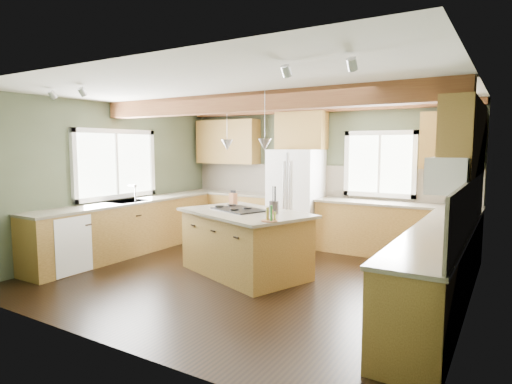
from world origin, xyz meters
The scene contains 37 objects.
floor centered at (0.00, 0.00, 0.00)m, with size 5.60×5.60×0.00m, color black.
ceiling centered at (0.00, 0.00, 2.60)m, with size 5.60×5.60×0.00m, color silver.
wall_back centered at (0.00, 2.50, 1.30)m, with size 5.60×5.60×0.00m, color #3E4632.
wall_left centered at (-2.80, 0.00, 1.30)m, with size 5.00×5.00×0.00m, color #3E4632.
wall_right centered at (2.80, 0.00, 1.30)m, with size 5.00×5.00×0.00m, color #3E4632.
ceiling_beam centered at (0.00, 0.10, 2.47)m, with size 5.55×0.26×0.26m, color brown.
soffit_trim centered at (0.00, 2.40, 2.54)m, with size 5.55×0.20×0.10m, color brown.
backsplash_back centered at (0.00, 2.48, 1.21)m, with size 5.58×0.03×0.58m, color brown.
backsplash_right centered at (2.78, 0.05, 1.21)m, with size 0.03×3.70×0.58m, color brown.
base_cab_back_left centered at (-1.79, 2.20, 0.44)m, with size 2.02×0.60×0.88m, color brown.
counter_back_left centered at (-1.79, 2.20, 0.90)m, with size 2.06×0.64×0.04m, color #4D4638.
base_cab_back_right centered at (1.49, 2.20, 0.44)m, with size 2.62×0.60×0.88m, color brown.
counter_back_right centered at (1.49, 2.20, 0.90)m, with size 2.66×0.64×0.04m, color #4D4638.
base_cab_left centered at (-2.50, 0.05, 0.44)m, with size 0.60×3.70×0.88m, color brown.
counter_left centered at (-2.50, 0.05, 0.90)m, with size 0.64×3.74×0.04m, color #4D4638.
base_cab_right centered at (2.50, 0.05, 0.44)m, with size 0.60×3.70×0.88m, color brown.
counter_right centered at (2.50, 0.05, 0.90)m, with size 0.64×3.74×0.04m, color #4D4638.
upper_cab_back_left centered at (-1.99, 2.33, 1.95)m, with size 1.40×0.35×0.90m, color brown.
upper_cab_over_fridge centered at (-0.30, 2.33, 2.15)m, with size 0.96×0.35×0.70m, color brown.
upper_cab_right centered at (2.62, 0.90, 1.95)m, with size 0.35×2.20×0.90m, color brown.
upper_cab_back_corner centered at (2.30, 2.33, 1.95)m, with size 0.90×0.35×0.90m, color brown.
window_left centered at (-2.78, 0.05, 1.55)m, with size 0.04×1.60×1.05m, color white.
window_back centered at (1.15, 2.48, 1.55)m, with size 1.10×0.04×1.00m, color white.
sink centered at (-2.50, 0.05, 0.91)m, with size 0.50×0.65×0.03m, color #262628.
faucet centered at (-2.32, 0.05, 1.05)m, with size 0.02×0.02×0.28m, color #B2B2B7.
dishwasher centered at (-2.49, -1.25, 0.43)m, with size 0.60×0.60×0.84m, color white.
oven centered at (2.49, -1.25, 0.43)m, with size 0.60×0.72×0.84m, color white.
microwave centered at (2.58, -0.05, 1.55)m, with size 0.40×0.70×0.38m, color white.
pendant_left centered at (-0.55, 0.25, 1.88)m, with size 0.18×0.18×0.16m, color #B2B2B7.
pendant_right centered at (0.28, -0.05, 1.88)m, with size 0.18×0.18×0.16m, color #B2B2B7.
refrigerator centered at (-0.30, 2.12, 0.90)m, with size 0.90×0.74×1.80m, color white.
island centered at (-0.13, 0.10, 0.44)m, with size 1.78×1.09×0.88m, color brown.
island_top centered at (-0.13, 0.10, 0.90)m, with size 1.90×1.21×0.04m, color #4D4638.
cooktop centered at (-0.27, 0.15, 0.93)m, with size 0.77×0.51×0.02m, color black.
knife_block centered at (-0.66, 0.58, 1.02)m, with size 0.12×0.09×0.19m, color brown.
utensil_crock centered at (0.33, 0.13, 1.01)m, with size 0.13×0.13×0.18m, color #413734.
bottle_tray centered at (0.57, -0.43, 1.02)m, with size 0.21×0.21×0.19m, color brown, non-canonical shape.
Camera 1 is at (3.18, -5.05, 1.86)m, focal length 30.00 mm.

